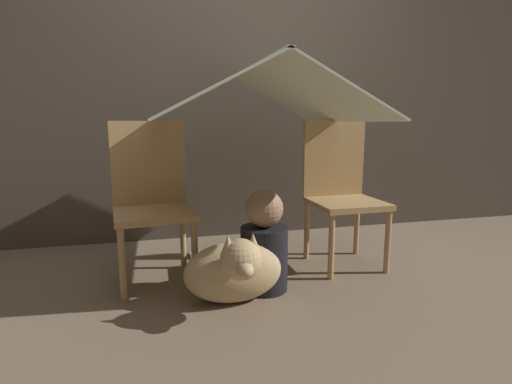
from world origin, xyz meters
TOP-DOWN VIEW (x-y plane):
  - ground_plane at (0.00, 0.00)m, footprint 8.80×8.80m
  - wall_back at (0.00, 0.98)m, footprint 7.00×0.05m
  - chair_left at (-0.60, 0.15)m, footprint 0.47×0.47m
  - chair_right at (0.59, 0.16)m, footprint 0.44×0.44m
  - sheet_canopy at (0.00, 0.07)m, footprint 1.19×1.22m
  - person_front at (-0.01, -0.16)m, footprint 0.26×0.26m
  - dog at (-0.21, -0.31)m, footprint 0.51×0.45m
  - floor_cushion at (-0.16, 0.10)m, footprint 0.46×0.37m

SIDE VIEW (x-z plane):
  - ground_plane at x=0.00m, z-range 0.00..0.00m
  - floor_cushion at x=-0.16m, z-range 0.00..0.10m
  - dog at x=-0.21m, z-range -0.02..0.39m
  - person_front at x=-0.01m, z-range -0.03..0.53m
  - chair_left at x=-0.60m, z-range 0.03..0.96m
  - chair_right at x=0.59m, z-range 0.03..0.96m
  - sheet_canopy at x=0.00m, z-range 0.93..1.24m
  - wall_back at x=0.00m, z-range 0.00..2.50m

